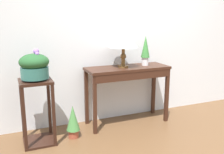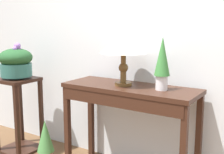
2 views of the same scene
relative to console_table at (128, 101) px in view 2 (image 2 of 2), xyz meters
name	(u,v)px [view 2 (image 2 of 2)]	position (x,y,z in m)	size (l,w,h in m)	color
back_wall_with_art	(163,10)	(0.14, 0.32, 0.73)	(9.00, 0.10, 2.80)	silver
console_table	(128,101)	(0.00, 0.00, 0.00)	(1.12, 0.41, 0.79)	#381E14
table_lamp	(124,43)	(-0.06, 0.02, 0.47)	(0.38, 0.38, 0.45)	brown
potted_plant_on_console	(162,61)	(0.27, 0.03, 0.34)	(0.12, 0.12, 0.41)	silver
pedestal_stand_left	(19,115)	(-1.21, -0.11, -0.29)	(0.36, 0.36, 0.76)	black
planter_bowl_wide	(16,62)	(-1.21, -0.11, 0.24)	(0.32, 0.32, 0.35)	#2D665B
potted_plant_floor	(45,139)	(-0.81, -0.15, -0.45)	(0.16, 0.16, 0.41)	#9E4733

